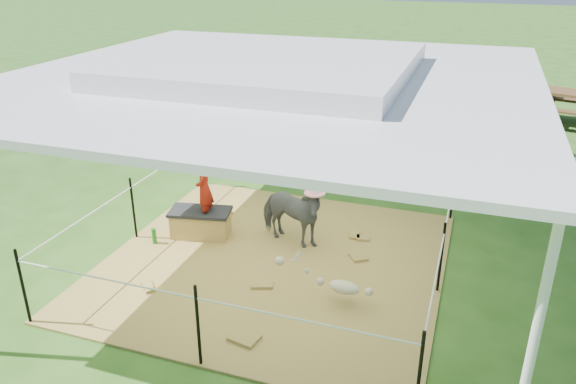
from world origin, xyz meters
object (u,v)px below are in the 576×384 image
(straw_bale, at_px, (201,224))
(green_bottle, at_px, (154,236))
(pony, at_px, (290,214))
(picnic_table_near, at_px, (432,104))
(foal, at_px, (344,285))
(woman, at_px, (204,183))
(distant_person, at_px, (479,104))
(trash_barrel, at_px, (533,134))

(straw_bale, height_order, green_bottle, straw_bale)
(pony, relative_size, picnic_table_near, 0.66)
(foal, distance_m, picnic_table_near, 9.08)
(foal, bearing_deg, picnic_table_near, 93.50)
(woman, height_order, foal, woman)
(straw_bale, relative_size, woman, 0.83)
(woman, bearing_deg, distant_person, 142.32)
(woman, relative_size, picnic_table_near, 0.59)
(straw_bale, distance_m, picnic_table_near, 8.44)
(woman, bearing_deg, straw_bale, -101.59)
(picnic_table_near, bearing_deg, straw_bale, -130.17)
(green_bottle, bearing_deg, woman, 34.70)
(picnic_table_near, relative_size, distant_person, 1.50)
(picnic_table_near, bearing_deg, woman, -129.52)
(trash_barrel, relative_size, picnic_table_near, 0.51)
(pony, xyz_separation_m, foal, (1.13, -1.27, -0.21))
(woman, relative_size, pony, 0.90)
(foal, xyz_separation_m, distant_person, (1.29, 8.60, 0.27))
(pony, distance_m, foal, 1.72)
(foal, distance_m, distant_person, 8.70)
(woman, distance_m, pony, 1.36)
(pony, bearing_deg, green_bottle, 124.08)
(foal, bearing_deg, distant_person, 85.79)
(woman, distance_m, distant_person, 8.40)
(pony, height_order, picnic_table_near, pony)
(straw_bale, height_order, picnic_table_near, picnic_table_near)
(straw_bale, xyz_separation_m, green_bottle, (-0.55, -0.45, -0.07))
(straw_bale, height_order, distant_person, distant_person)
(pony, bearing_deg, trash_barrel, -17.54)
(straw_bale, distance_m, foal, 2.72)
(woman, xyz_separation_m, distant_person, (3.69, 7.54, -0.35))
(green_bottle, xyz_separation_m, foal, (3.06, -0.61, 0.15))
(pony, height_order, foal, pony)
(woman, relative_size, distant_person, 0.89)
(trash_barrel, xyz_separation_m, picnic_table_near, (-2.35, 2.18, -0.08))
(straw_bale, xyz_separation_m, trash_barrel, (4.98, 5.83, 0.22))
(woman, xyz_separation_m, foal, (2.41, -1.06, -0.62))
(green_bottle, xyz_separation_m, pony, (1.92, 0.66, 0.36))
(woman, height_order, trash_barrel, woman)
(foal, bearing_deg, green_bottle, 172.99)
(trash_barrel, bearing_deg, foal, -109.74)
(woman, xyz_separation_m, trash_barrel, (4.88, 5.83, -0.49))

